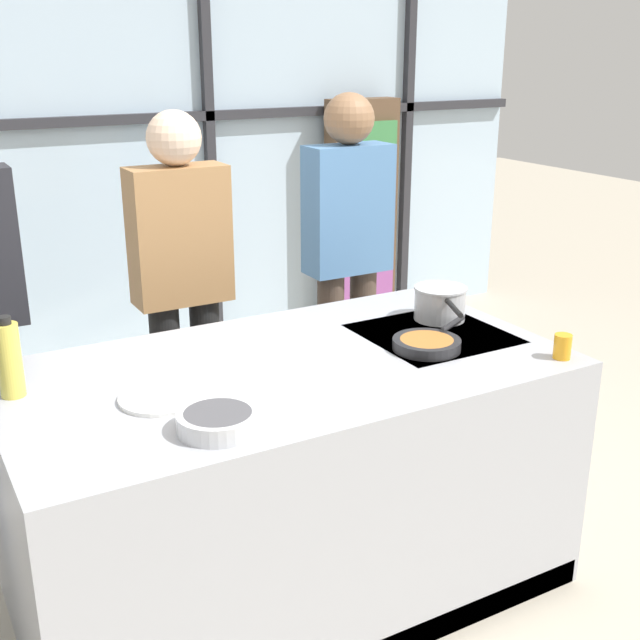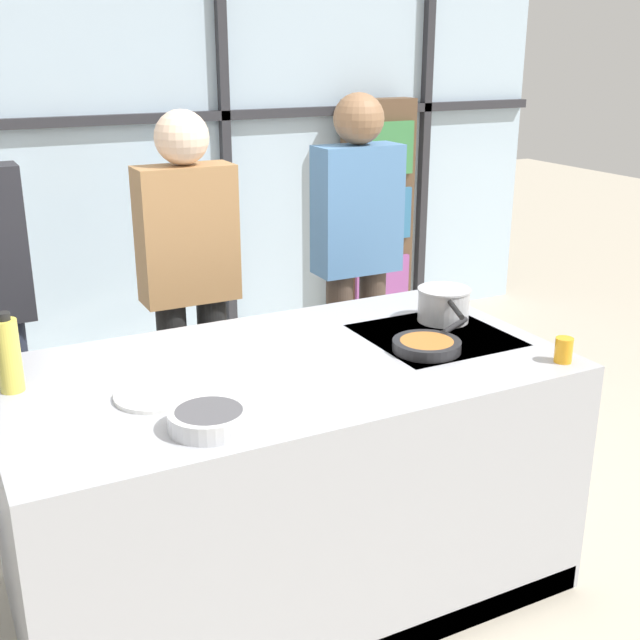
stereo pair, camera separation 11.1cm
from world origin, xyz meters
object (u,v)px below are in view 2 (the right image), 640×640
object	(u,v)px
mixing_bowl	(209,418)
oil_bottle	(8,355)
spectator_center_left	(189,274)
white_plate	(157,395)
spectator_center_right	(357,246)
saucepan	(444,304)
frying_pan	(428,345)
juice_glass_near	(564,350)

from	to	relation	value
mixing_bowl	oil_bottle	world-z (taller)	oil_bottle
spectator_center_left	white_plate	xyz separation A→B (m)	(-0.48, -1.11, -0.06)
mixing_bowl	spectator_center_right	bearing A→B (deg)	47.33
saucepan	oil_bottle	bearing A→B (deg)	177.68
white_plate	oil_bottle	bearing A→B (deg)	147.06
mixing_bowl	saucepan	bearing A→B (deg)	22.29
spectator_center_right	saucepan	distance (m)	0.92
spectator_center_left	mixing_bowl	world-z (taller)	spectator_center_left
saucepan	frying_pan	bearing A→B (deg)	-134.78
saucepan	mixing_bowl	world-z (taller)	saucepan
spectator_center_left	oil_bottle	distance (m)	1.22
spectator_center_left	saucepan	bearing A→B (deg)	129.77
oil_bottle	juice_glass_near	bearing A→B (deg)	-19.52
mixing_bowl	oil_bottle	bearing A→B (deg)	131.04
mixing_bowl	juice_glass_near	size ratio (longest dim) A/B	2.71
frying_pan	saucepan	distance (m)	0.35
white_plate	oil_bottle	size ratio (longest dim) A/B	1.03
mixing_bowl	white_plate	bearing A→B (deg)	104.26
juice_glass_near	oil_bottle	bearing A→B (deg)	160.48
saucepan	white_plate	xyz separation A→B (m)	(-1.23, -0.19, -0.07)
frying_pan	saucepan	bearing A→B (deg)	45.22
frying_pan	saucepan	size ratio (longest dim) A/B	1.11
spectator_center_right	juice_glass_near	distance (m)	1.47
oil_bottle	juice_glass_near	world-z (taller)	oil_bottle
spectator_center_right	mixing_bowl	distance (m)	1.89
spectator_center_left	oil_bottle	world-z (taller)	spectator_center_left
juice_glass_near	frying_pan	bearing A→B (deg)	139.03
spectator_center_right	oil_bottle	bearing A→B (deg)	25.77
frying_pan	oil_bottle	world-z (taller)	oil_bottle
frying_pan	saucepan	xyz separation A→B (m)	(0.24, 0.24, 0.05)
mixing_bowl	juice_glass_near	world-z (taller)	juice_glass_near
white_plate	oil_bottle	world-z (taller)	oil_bottle
saucepan	spectator_center_right	bearing A→B (deg)	82.60
white_plate	saucepan	bearing A→B (deg)	8.90
spectator_center_left	saucepan	xyz separation A→B (m)	(0.76, -0.91, 0.01)
spectator_center_right	frying_pan	size ratio (longest dim) A/B	4.20
spectator_center_right	oil_bottle	world-z (taller)	spectator_center_right
white_plate	mixing_bowl	size ratio (longest dim) A/B	1.13
mixing_bowl	oil_bottle	distance (m)	0.73
frying_pan	oil_bottle	bearing A→B (deg)	167.45
spectator_center_left	frying_pan	distance (m)	1.27
frying_pan	white_plate	xyz separation A→B (m)	(-0.99, 0.05, -0.01)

